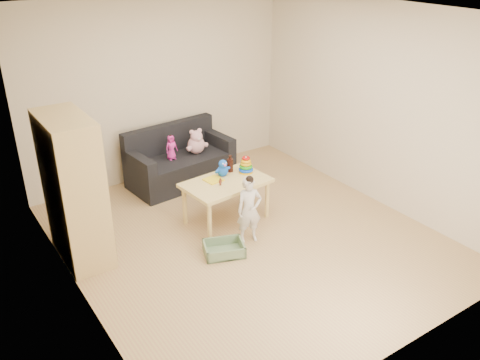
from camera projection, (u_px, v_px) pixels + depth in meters
room at (249, 136)px, 5.54m from camera, size 4.50×4.50×4.50m
wardrobe at (74, 190)px, 5.41m from camera, size 0.46×0.91×1.65m
sofa at (181, 169)px, 7.38m from camera, size 1.54×0.88×0.42m
play_table at (226, 201)px, 6.36m from camera, size 1.09×0.75×0.55m
storage_bin at (224, 249)px, 5.76m from camera, size 0.54×0.47×0.13m
toddler at (249, 211)px, 5.88m from camera, size 0.34×0.27×0.80m
pink_bear at (196, 143)px, 7.33m from camera, size 0.28×0.24×0.31m
doll at (171, 148)px, 7.11m from camera, size 0.18×0.13×0.35m
ring_stacker at (246, 166)px, 6.44m from camera, size 0.19×0.19×0.22m
brown_bottle at (230, 165)px, 6.46m from camera, size 0.08×0.08×0.22m
blue_plush at (223, 168)px, 6.34m from camera, size 0.23×0.21×0.22m
wooden_figure at (220, 182)px, 6.12m from camera, size 0.05×0.05×0.10m
yellow_book at (213, 180)px, 6.26m from camera, size 0.23×0.23×0.02m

